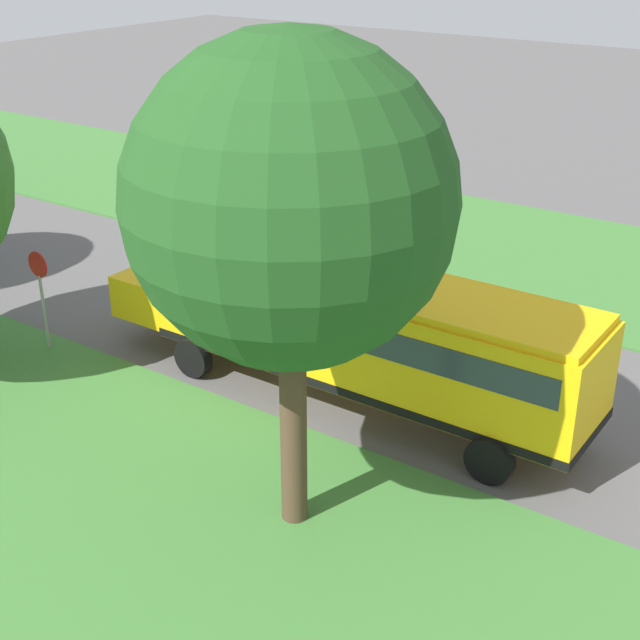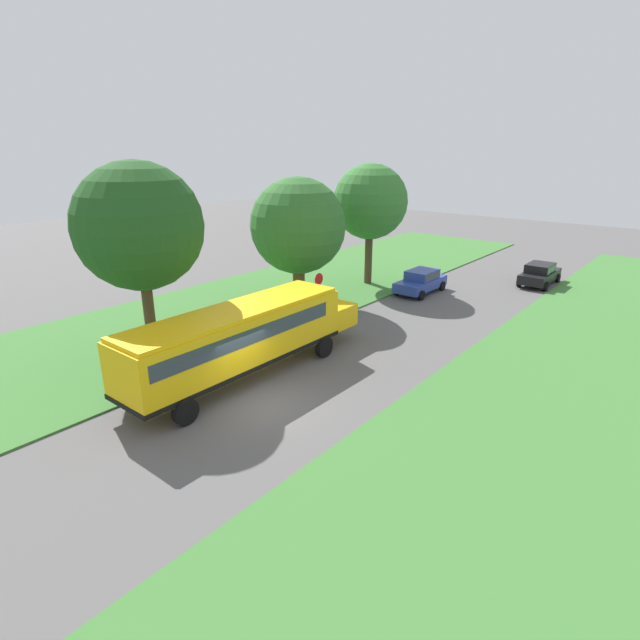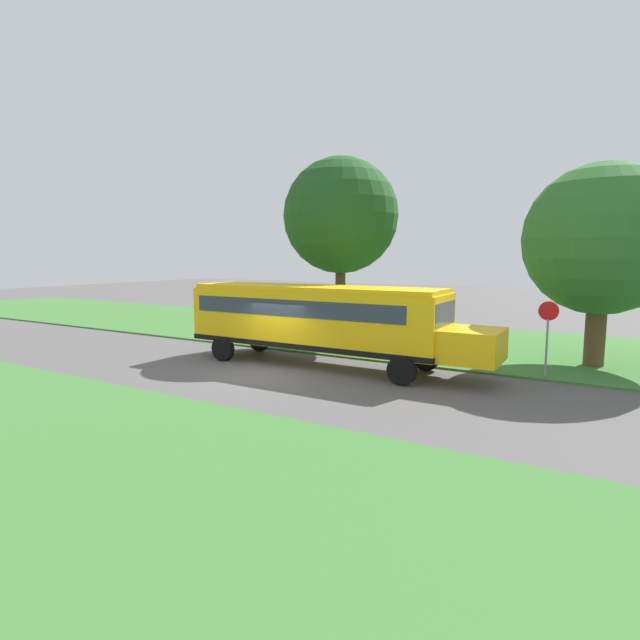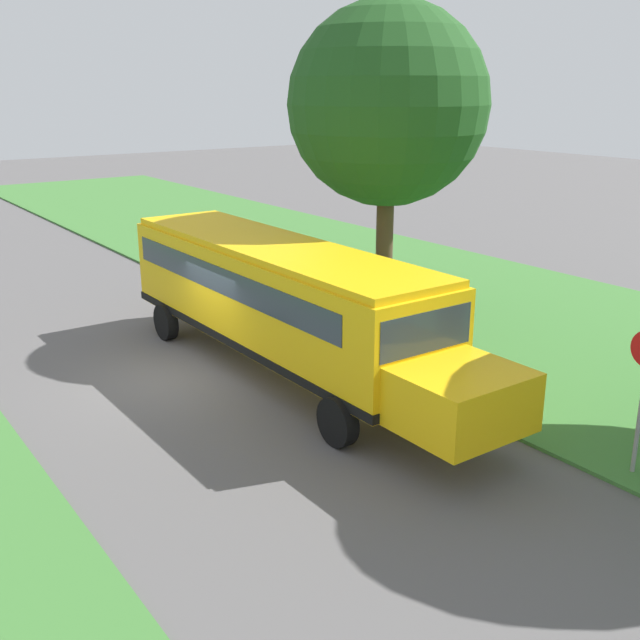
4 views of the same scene
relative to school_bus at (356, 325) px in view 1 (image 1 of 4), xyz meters
name	(u,v)px [view 1 (image 1 of 4)]	position (x,y,z in m)	size (l,w,h in m)	color
ground_plane	(444,376)	(2.24, -1.18, -1.92)	(120.00, 120.00, 0.00)	#565454
grass_verge	(159,614)	(-7.76, -1.18, -1.88)	(12.00, 80.00, 0.08)	#3D7533
grass_far_side	(574,266)	(11.24, -1.18, -1.89)	(10.00, 80.00, 0.07)	#3D7533
school_bus	(356,325)	(0.00, 0.00, 0.00)	(2.84, 12.42, 3.16)	yellow
oak_tree_beside_bus	(289,198)	(-4.40, -1.43, 4.33)	(5.46, 5.46, 8.96)	#4C3826
stop_sign	(41,289)	(-2.36, 7.94, -0.19)	(0.08, 0.68, 2.74)	gray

